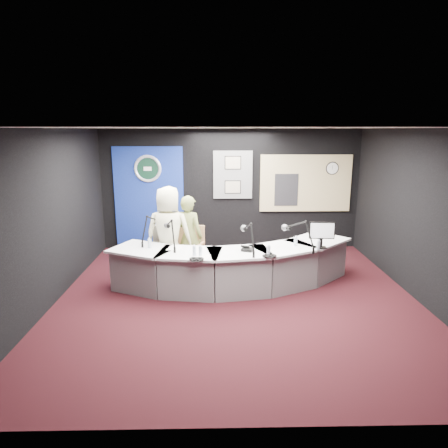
{
  "coord_description": "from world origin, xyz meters",
  "views": [
    {
      "loc": [
        -0.35,
        -6.25,
        2.78
      ],
      "look_at": [
        -0.2,
        0.8,
        1.1
      ],
      "focal_mm": 32.0,
      "sensor_mm": 36.0,
      "label": 1
    }
  ],
  "objects_px": {
    "broadcast_desk": "(233,266)",
    "armchair_right": "(189,250)",
    "armchair_left": "(169,253)",
    "person_woman": "(189,236)",
    "person_man": "(169,233)"
  },
  "relations": [
    {
      "from": "person_man",
      "to": "armchair_right",
      "type": "bearing_deg",
      "value": -148.3
    },
    {
      "from": "armchair_right",
      "to": "person_man",
      "type": "xyz_separation_m",
      "value": [
        -0.36,
        -0.17,
        0.37
      ]
    },
    {
      "from": "broadcast_desk",
      "to": "armchair_left",
      "type": "distance_m",
      "value": 1.25
    },
    {
      "from": "person_woman",
      "to": "person_man",
      "type": "bearing_deg",
      "value": 50.59
    },
    {
      "from": "armchair_right",
      "to": "person_woman",
      "type": "distance_m",
      "value": 0.27
    },
    {
      "from": "armchair_left",
      "to": "person_woman",
      "type": "height_order",
      "value": "person_woman"
    },
    {
      "from": "armchair_left",
      "to": "person_woman",
      "type": "relative_size",
      "value": 0.63
    },
    {
      "from": "armchair_right",
      "to": "armchair_left",
      "type": "bearing_deg",
      "value": -135.81
    },
    {
      "from": "broadcast_desk",
      "to": "armchair_left",
      "type": "height_order",
      "value": "armchair_left"
    },
    {
      "from": "armchair_left",
      "to": "person_man",
      "type": "bearing_deg",
      "value": 0.0
    },
    {
      "from": "person_man",
      "to": "person_woman",
      "type": "relative_size",
      "value": 1.13
    },
    {
      "from": "broadcast_desk",
      "to": "armchair_right",
      "type": "height_order",
      "value": "armchair_right"
    },
    {
      "from": "broadcast_desk",
      "to": "armchair_left",
      "type": "xyz_separation_m",
      "value": [
        -1.18,
        0.41,
        0.12
      ]
    },
    {
      "from": "broadcast_desk",
      "to": "armchair_right",
      "type": "xyz_separation_m",
      "value": [
        -0.82,
        0.58,
        0.14
      ]
    },
    {
      "from": "person_man",
      "to": "broadcast_desk",
      "type": "bearing_deg",
      "value": 166.93
    }
  ]
}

